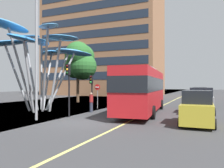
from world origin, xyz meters
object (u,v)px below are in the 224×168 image
Objects in this scene: traffic_light_kerb_far at (91,85)px; no_entry_sign at (97,92)px; traffic_light_island_mid at (111,83)px; car_parked_mid at (201,101)px; leaf_sculpture at (40,46)px; street_lamp at (41,38)px; car_side_street at (200,95)px; traffic_light_kerb_near at (68,79)px; car_parked_near at (197,109)px; red_bus at (143,88)px; pedestrian at (91,102)px; car_parked_far at (201,98)px.

no_entry_sign is at bearing 99.33° from traffic_light_kerb_far.
car_parked_mid is at bearing -16.53° from traffic_light_island_mid.
street_lamp reaches higher than leaf_sculpture.
car_side_street is (9.22, 14.78, -1.42)m from traffic_light_kerb_far.
leaf_sculpture reaches higher than traffic_light_kerb_near.
street_lamp is (-9.63, -21.33, 4.59)m from car_side_street.
street_lamp is at bearing -140.21° from car_parked_mid.
traffic_light_island_mid is 0.93× the size of car_parked_near.
red_bus is 6.32m from car_parked_near.
car_parked_near is 6.06m from car_parked_mid.
leaf_sculpture is at bearing -135.18° from no_entry_sign.
leaf_sculpture is 4.28× the size of no_entry_sign.
traffic_light_kerb_near is (-4.45, -4.60, 0.73)m from red_bus.
car_parked_mid is 12.98m from car_side_street.
traffic_light_kerb_far reaches higher than car_parked_near.
red_bus is 1.11× the size of leaf_sculpture.
street_lamp is at bearing -115.23° from traffic_light_kerb_near.
traffic_light_kerb_far is 9.89m from car_parked_mid.
car_parked_far is at bearing 45.60° from pedestrian.
no_entry_sign is (-9.83, -6.03, 0.68)m from car_parked_far.
traffic_light_kerb_near is (4.84, -2.46, -3.23)m from leaf_sculpture.
traffic_light_kerb_near is 0.99× the size of car_parked_near.
no_entry_sign is at bearing -126.41° from car_side_street.
leaf_sculpture reaches higher than car_parked_mid.
car_parked_far reaches higher than pedestrian.
red_bus reaches higher than no_entry_sign.
traffic_light_island_mid is at bearing 89.74° from traffic_light_kerb_far.
car_parked_near is 2.28× the size of pedestrian.
no_entry_sign is (-0.82, 6.46, -1.19)m from traffic_light_kerb_near.
traffic_light_kerb_near is 1.19× the size of traffic_light_kerb_far.
red_bus is 6.44m from traffic_light_kerb_near.
car_parked_near is at bearing -91.25° from car_parked_mid.
traffic_light_kerb_far reaches higher than car_parked_mid.
car_side_street is (4.25, 14.77, -1.11)m from red_bus.
car_parked_near is 19.03m from car_side_street.
traffic_light_kerb_near is 1.07× the size of traffic_light_island_mid.
car_parked_near is at bearing -43.27° from red_bus.
car_parked_near is (4.53, -4.26, -1.15)m from red_bus.
red_bus is 4.67m from pedestrian.
no_entry_sign is (-9.52, -12.91, 0.66)m from car_side_street.
no_entry_sign reaches higher than car_side_street.
no_entry_sign is at bearing 106.81° from pedestrian.
leaf_sculpture is (-9.29, -2.14, 3.97)m from red_bus.
traffic_light_island_mid is at bearing 95.84° from pedestrian.
red_bus is 1.32× the size of street_lamp.
street_lamp is (-5.37, -6.56, 3.48)m from red_bus.
traffic_light_kerb_far is at bearing 155.86° from car_parked_near.
street_lamp is (-9.94, -14.44, 4.62)m from car_parked_far.
traffic_light_kerb_near reaches higher than car_parked_mid.
leaf_sculpture is at bearing -153.75° from traffic_light_kerb_far.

